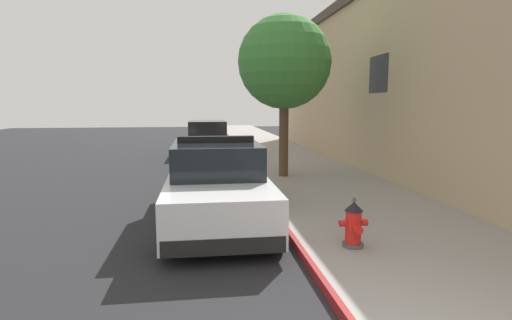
{
  "coord_description": "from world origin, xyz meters",
  "views": [
    {
      "loc": [
        -1.53,
        -2.39,
        2.3
      ],
      "look_at": [
        -0.23,
        6.99,
        1.0
      ],
      "focal_mm": 28.59,
      "sensor_mm": 36.0,
      "label": 1
    }
  ],
  "objects": [
    {
      "name": "sidewalk_pavement",
      "position": [
        1.87,
        10.0,
        0.07
      ],
      "size": [
        3.74,
        60.0,
        0.14
      ],
      "primitive_type": "cube",
      "color": "gray",
      "rests_on": "ground"
    },
    {
      "name": "ground_plane",
      "position": [
        -4.13,
        10.0,
        -0.1
      ],
      "size": [
        31.12,
        60.0,
        0.2
      ],
      "primitive_type": "cube",
      "color": "#232326"
    },
    {
      "name": "police_cruiser",
      "position": [
        -1.22,
        5.52,
        0.74
      ],
      "size": [
        1.94,
        4.84,
        1.68
      ],
      "color": "white",
      "rests_on": "ground"
    },
    {
      "name": "street_tree",
      "position": [
        0.96,
        9.57,
        3.51
      ],
      "size": [
        2.74,
        2.74,
        4.75
      ],
      "color": "brown",
      "rests_on": "sidewalk_pavement"
    },
    {
      "name": "parked_car_silver_ahead",
      "position": [
        -1.2,
        16.09,
        0.74
      ],
      "size": [
        1.94,
        4.84,
        1.56
      ],
      "color": "maroon",
      "rests_on": "ground"
    },
    {
      "name": "storefront_building",
      "position": [
        6.65,
        9.27,
        3.08
      ],
      "size": [
        6.06,
        27.79,
        6.15
      ],
      "color": "tan",
      "rests_on": "ground"
    },
    {
      "name": "curb_painted_edge",
      "position": [
        -0.04,
        10.0,
        0.07
      ],
      "size": [
        0.08,
        60.0,
        0.14
      ],
      "primitive_type": "cube",
      "color": "maroon",
      "rests_on": "ground"
    },
    {
      "name": "fire_hydrant",
      "position": [
        0.75,
        3.33,
        0.49
      ],
      "size": [
        0.44,
        0.4,
        0.76
      ],
      "color": "#4C4C51",
      "rests_on": "sidewalk_pavement"
    }
  ]
}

